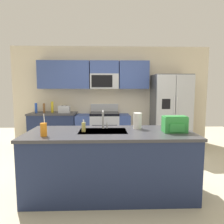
% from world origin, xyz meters
% --- Properties ---
extents(ground_plane, '(9.00, 9.00, 0.00)m').
position_xyz_m(ground_plane, '(0.00, 0.00, 0.00)').
color(ground_plane, beige).
rests_on(ground_plane, ground).
extents(kitchen_wall_unit, '(5.20, 0.43, 2.60)m').
position_xyz_m(kitchen_wall_unit, '(-0.14, 2.08, 1.47)').
color(kitchen_wall_unit, beige).
rests_on(kitchen_wall_unit, ground).
extents(back_counter, '(1.16, 0.63, 0.90)m').
position_xyz_m(back_counter, '(-1.49, 1.80, 0.45)').
color(back_counter, '#1E2A4D').
rests_on(back_counter, ground).
extents(range_oven, '(1.36, 0.61, 1.10)m').
position_xyz_m(range_oven, '(-0.22, 1.80, 0.44)').
color(range_oven, '#B7BABF').
rests_on(range_oven, ground).
extents(refrigerator, '(0.90, 0.76, 1.85)m').
position_xyz_m(refrigerator, '(1.49, 1.73, 0.93)').
color(refrigerator, '#4C4F54').
rests_on(refrigerator, ground).
extents(island_counter, '(2.34, 0.95, 0.90)m').
position_xyz_m(island_counter, '(-0.09, -0.52, 0.45)').
color(island_counter, '#1E2A4D').
rests_on(island_counter, ground).
extents(toaster, '(0.28, 0.16, 0.18)m').
position_xyz_m(toaster, '(-1.19, 1.75, 0.99)').
color(toaster, '#B7BABF').
rests_on(toaster, back_counter).
extents(pepper_mill, '(0.05, 0.05, 0.24)m').
position_xyz_m(pepper_mill, '(-1.70, 1.80, 1.02)').
color(pepper_mill, brown).
rests_on(pepper_mill, back_counter).
extents(bottle_yellow, '(0.07, 0.07, 0.28)m').
position_xyz_m(bottle_yellow, '(-1.51, 1.85, 1.04)').
color(bottle_yellow, yellow).
rests_on(bottle_yellow, back_counter).
extents(bottle_blue, '(0.06, 0.06, 0.24)m').
position_xyz_m(bottle_blue, '(-1.91, 1.83, 1.02)').
color(bottle_blue, blue).
rests_on(bottle_blue, back_counter).
extents(sink_faucet, '(0.08, 0.21, 0.28)m').
position_xyz_m(sink_faucet, '(-0.19, -0.33, 1.07)').
color(sink_faucet, '#B7BABF').
rests_on(sink_faucet, island_counter).
extents(drink_cup_orange, '(0.08, 0.08, 0.29)m').
position_xyz_m(drink_cup_orange, '(-0.95, -0.77, 0.99)').
color(drink_cup_orange, orange).
rests_on(drink_cup_orange, island_counter).
extents(soap_dispenser, '(0.06, 0.06, 0.17)m').
position_xyz_m(soap_dispenser, '(-0.46, -0.52, 0.97)').
color(soap_dispenser, '#D8CC66').
rests_on(soap_dispenser, island_counter).
extents(paper_towel_roll, '(0.12, 0.12, 0.24)m').
position_xyz_m(paper_towel_roll, '(0.33, -0.31, 1.02)').
color(paper_towel_roll, white).
rests_on(paper_towel_roll, island_counter).
extents(backpack, '(0.32, 0.22, 0.23)m').
position_xyz_m(backpack, '(0.81, -0.58, 1.02)').
color(backpack, green).
rests_on(backpack, island_counter).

